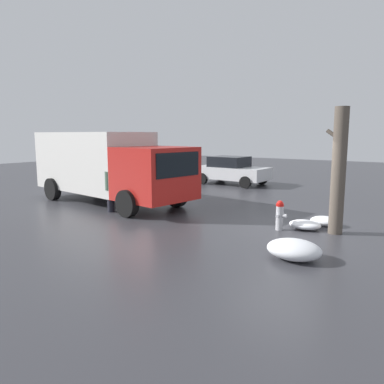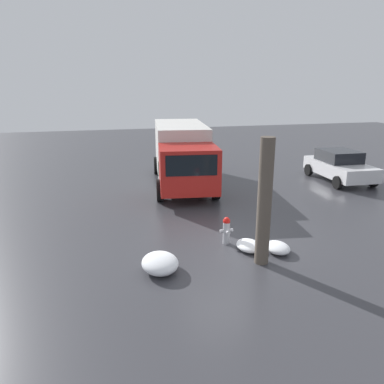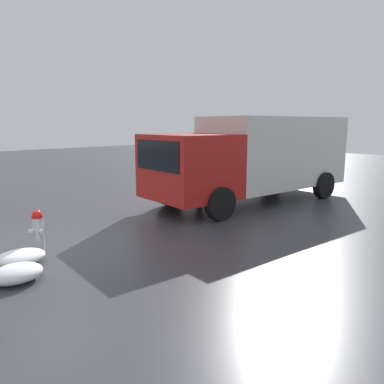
# 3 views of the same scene
# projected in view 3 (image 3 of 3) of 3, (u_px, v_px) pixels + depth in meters

# --- Properties ---
(ground_plane) EXTENTS (60.00, 60.00, 0.00)m
(ground_plane) POSITION_uv_depth(u_px,v_px,m) (40.00, 251.00, 7.59)
(ground_plane) COLOR #38383D
(fire_hydrant) EXTENTS (0.31, 0.41, 0.85)m
(fire_hydrant) POSITION_uv_depth(u_px,v_px,m) (38.00, 230.00, 7.51)
(fire_hydrant) COLOR #B7B7BC
(fire_hydrant) RESTS_ON ground_plane
(delivery_truck) EXTENTS (7.59, 3.30, 2.76)m
(delivery_truck) POSITION_uv_depth(u_px,v_px,m) (256.00, 155.00, 12.23)
(delivery_truck) COLOR red
(delivery_truck) RESTS_ON ground_plane
(pedestrian) EXTENTS (0.35, 0.35, 1.62)m
(pedestrian) POSITION_uv_depth(u_px,v_px,m) (200.00, 175.00, 12.15)
(pedestrian) COLOR #23232D
(pedestrian) RESTS_ON ground_plane
(snow_pile_by_hydrant) EXTENTS (0.84, 0.67, 0.28)m
(snow_pile_by_hydrant) POSITION_uv_depth(u_px,v_px,m) (16.00, 273.00, 6.07)
(snow_pile_by_hydrant) COLOR white
(snow_pile_by_hydrant) RESTS_ON ground_plane
(snow_pile_curbside) EXTENTS (0.90, 0.70, 0.26)m
(snow_pile_curbside) POSITION_uv_depth(u_px,v_px,m) (20.00, 258.00, 6.82)
(snow_pile_curbside) COLOR white
(snow_pile_curbside) RESTS_ON ground_plane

